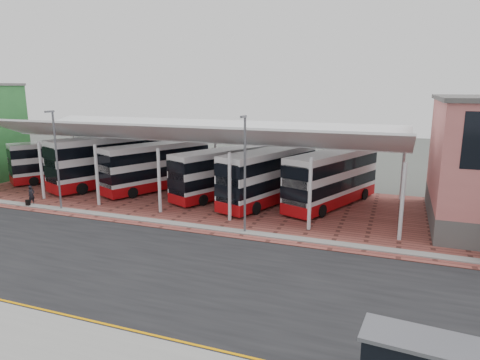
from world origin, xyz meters
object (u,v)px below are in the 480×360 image
Objects in this scene: pedestrian at (31,195)px; bus_1 at (110,161)px; bus_3 at (222,173)px; bus_4 at (269,177)px; bus_2 at (157,167)px; bus_5 at (332,179)px; bus_0 at (63,161)px.

bus_1 is at bearing -8.95° from pedestrian.
bus_4 reaches higher than bus_3.
bus_2 is 16.75m from bus_5.
bus_3 reaches higher than bus_0.
bus_3 is at bearing 23.24° from bus_1.
bus_1 is 5.28m from bus_2.
bus_1 is 1.09× the size of bus_5.
bus_0 is 28.50m from bus_5.
bus_4 is (4.65, -0.62, 0.14)m from bus_3.
bus_0 is 18.66m from bus_3.
bus_5 is (22.02, 0.39, -0.22)m from bus_1.
bus_2 is 11.58m from bus_4.
bus_0 is at bearing -164.18° from bus_4.
bus_0 is at bearing -156.63° from bus_2.
bus_3 is at bearing 31.55° from bus_0.
bus_2 is 0.98× the size of bus_5.
pedestrian is at bearing -125.36° from bus_3.
bus_0 is at bearing -158.51° from bus_5.
bus_1 is 16.84m from bus_4.
bus_2 is 0.96× the size of bus_4.
bus_1 reaches higher than bus_2.
bus_5 is at bearing -66.33° from pedestrian.
bus_1 is at bearing 29.26° from bus_0.
bus_2 is at bearing -165.31° from bus_4.
bus_5 is 6.80× the size of pedestrian.
bus_3 is at bearing -156.05° from bus_5.
bus_4 reaches higher than bus_0.
bus_0 is 0.86× the size of bus_4.
bus_4 is 6.89× the size of pedestrian.
bus_3 is 4.70m from bus_4.
pedestrian is at bearing -139.11° from bus_4.
bus_5 is at bearing 32.85° from bus_0.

